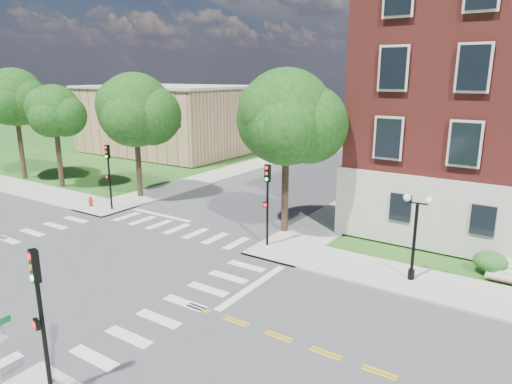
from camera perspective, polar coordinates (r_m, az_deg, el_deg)
The scene contains 17 objects.
ground at distance 25.96m, azimuth -20.91°, elevation -8.71°, with size 160.00×160.00×0.00m, color #235116.
road_ew at distance 25.96m, azimuth -20.91°, elevation -8.70°, with size 90.00×12.00×0.01m, color #3D3D3F.
road_ns at distance 25.96m, azimuth -20.91°, elevation -8.70°, with size 12.00×90.00×0.01m, color #3D3D3F.
sidewalk_ne at distance 30.81m, azimuth 23.30°, elevation -5.17°, with size 34.00×34.00×0.12m.
sidewalk_nw at distance 46.61m, azimuth -16.88°, elevation 1.80°, with size 34.00×34.00×0.12m.
crosswalk_east at distance 20.96m, azimuth -8.89°, elevation -13.59°, with size 2.20×10.20×0.02m, color silver, non-canonical shape.
stop_bar_east at distance 22.17m, azimuth -0.43°, elevation -11.76°, with size 0.40×5.50×0.00m, color silver.
secondary_building at distance 60.64m, azimuth -10.59°, elevation 9.04°, with size 20.40×15.40×8.30m.
tree_a at distance 48.80m, azimuth -27.95°, elevation 10.40°, with size 5.37×5.37×10.31m.
tree_b at distance 43.67m, azimuth -23.91°, elevation 9.22°, with size 4.51×4.51×8.89m.
tree_c at distance 37.50m, azimuth -14.89°, elevation 9.85°, with size 5.83×5.83×9.89m.
tree_d at distance 27.79m, azimuth 3.80°, elevation 9.27°, with size 5.85×5.85×10.12m.
traffic_signal_se at distance 15.35m, azimuth -25.46°, elevation -12.60°, with size 0.37×0.43×4.80m.
traffic_signal_ne at distance 25.94m, azimuth 1.43°, elevation -0.30°, with size 0.33×0.36×4.80m.
traffic_signal_nw at distance 34.72m, azimuth -17.95°, elevation 2.80°, with size 0.33×0.36×4.80m.
twin_lamp_west at distance 23.03m, azimuth 19.25°, elevation -4.80°, with size 1.36×0.36×4.23m.
fire_hydrant at distance 36.70m, azimuth -19.96°, elevation -1.14°, with size 0.35×0.35×0.75m.
Camera 1 is at (19.88, -13.51, 9.82)m, focal length 32.00 mm.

